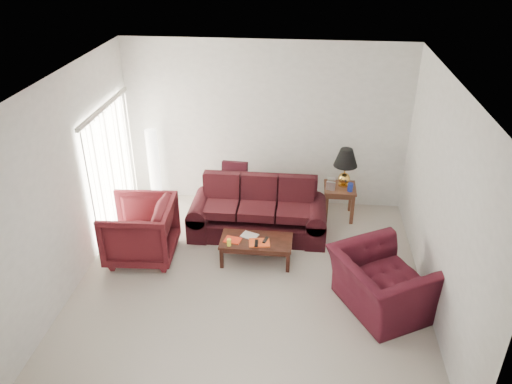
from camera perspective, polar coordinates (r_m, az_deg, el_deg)
floor at (r=7.47m, az=-0.69°, el=-10.22°), size 5.00×5.00×0.00m
blinds at (r=8.54m, az=-16.06°, el=2.41°), size 0.10×2.00×2.16m
sofa at (r=8.29m, az=0.21°, el=-2.03°), size 2.30×1.06×0.93m
throw_pillow at (r=8.86m, az=-2.46°, el=2.06°), size 0.46×0.25×0.47m
end_table at (r=8.98m, az=9.44°, el=-1.10°), size 0.57×0.57×0.60m
table_lamp at (r=8.75m, az=10.15°, el=2.77°), size 0.50×0.50×0.69m
clock at (r=8.68m, az=8.53°, el=0.71°), size 0.16×0.09×0.15m
blue_canister at (r=8.69m, az=10.72°, el=0.54°), size 0.12×0.12×0.15m
picture_frame at (r=8.90m, az=8.62°, el=1.51°), size 0.14×0.17×0.06m
floor_lamp at (r=9.31m, az=-11.57°, el=2.84°), size 0.25×0.25×1.47m
armchair_left at (r=7.93m, az=-13.10°, el=-4.28°), size 1.11×1.08×0.95m
armchair_right at (r=7.00m, az=14.18°, el=-10.09°), size 1.57×1.63×0.81m
coffee_table at (r=7.78m, az=0.02°, el=-6.68°), size 1.18×0.73×0.38m
magazine_red at (r=7.66m, az=-2.68°, el=-5.51°), size 0.28×0.23×0.01m
magazine_white at (r=7.76m, az=-0.75°, el=-5.00°), size 0.30×0.26×0.01m
magazine_orange at (r=7.59m, az=0.39°, el=-5.82°), size 0.34×0.27×0.02m
remote_a at (r=7.55m, az=0.05°, el=-5.87°), size 0.06×0.18×0.02m
remote_b at (r=7.62m, az=1.10°, el=-5.49°), size 0.09×0.17×0.02m
yellow_glass at (r=7.53m, az=-3.11°, el=-5.76°), size 0.09×0.09×0.11m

